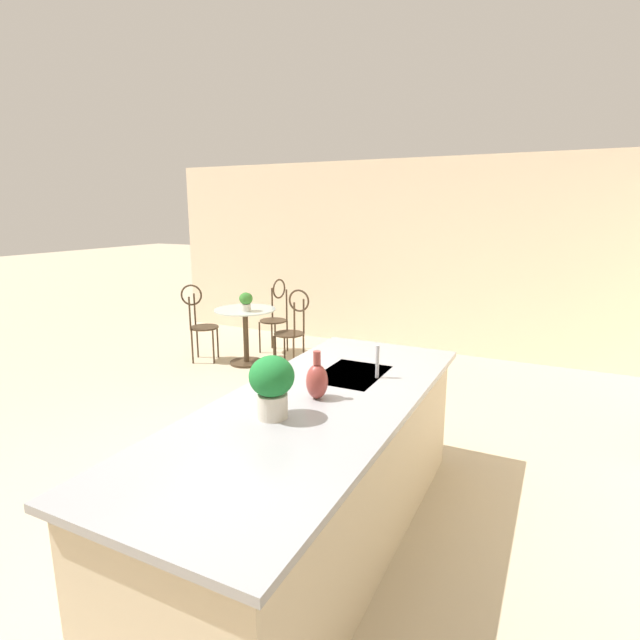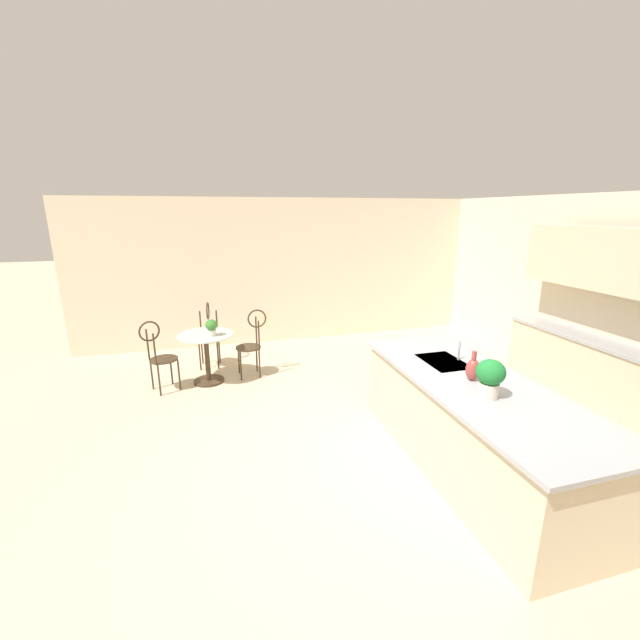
{
  "view_description": "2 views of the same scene",
  "coord_description": "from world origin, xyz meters",
  "px_view_note": "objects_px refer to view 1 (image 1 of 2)",
  "views": [
    {
      "loc": [
        2.71,
        2.07,
        2.01
      ],
      "look_at": [
        -0.66,
        0.41,
        1.17
      ],
      "focal_mm": 27.83,
      "sensor_mm": 36.0,
      "label": 1
    },
    {
      "loc": [
        3.23,
        -1.49,
        2.47
      ],
      "look_at": [
        -1.38,
        -0.2,
        1.16
      ],
      "focal_mm": 22.46,
      "sensor_mm": 36.0,
      "label": 2
    }
  ],
  "objects_px": {
    "chair_by_island": "(276,312)",
    "chair_toward_desk": "(200,319)",
    "bistro_table": "(246,331)",
    "vase_on_counter": "(317,380)",
    "potted_plant_on_table": "(246,300)",
    "chair_near_window": "(293,326)",
    "potted_plant_counter_near": "(272,383)"
  },
  "relations": [
    {
      "from": "potted_plant_counter_near",
      "to": "chair_toward_desk",
      "type": "bearing_deg",
      "value": -134.97
    },
    {
      "from": "chair_by_island",
      "to": "potted_plant_counter_near",
      "type": "height_order",
      "value": "potted_plant_counter_near"
    },
    {
      "from": "bistro_table",
      "to": "chair_by_island",
      "type": "xyz_separation_m",
      "value": [
        -0.69,
        0.04,
        0.13
      ]
    },
    {
      "from": "bistro_table",
      "to": "chair_by_island",
      "type": "bearing_deg",
      "value": 176.6
    },
    {
      "from": "bistro_table",
      "to": "chair_toward_desk",
      "type": "bearing_deg",
      "value": -76.74
    },
    {
      "from": "vase_on_counter",
      "to": "potted_plant_on_table",
      "type": "bearing_deg",
      "value": -138.74
    },
    {
      "from": "chair_near_window",
      "to": "chair_toward_desk",
      "type": "xyz_separation_m",
      "value": [
        0.22,
        -1.3,
        0.0
      ]
    },
    {
      "from": "potted_plant_on_table",
      "to": "potted_plant_counter_near",
      "type": "bearing_deg",
      "value": 36.71
    },
    {
      "from": "bistro_table",
      "to": "chair_toward_desk",
      "type": "relative_size",
      "value": 0.77
    },
    {
      "from": "chair_by_island",
      "to": "chair_near_window",
      "type": "bearing_deg",
      "value": 45.46
    },
    {
      "from": "chair_by_island",
      "to": "potted_plant_on_table",
      "type": "height_order",
      "value": "chair_by_island"
    },
    {
      "from": "chair_toward_desk",
      "to": "potted_plant_on_table",
      "type": "xyz_separation_m",
      "value": [
        -0.04,
        0.73,
        0.31
      ]
    },
    {
      "from": "chair_by_island",
      "to": "potted_plant_on_table",
      "type": "relative_size",
      "value": 4.32
    },
    {
      "from": "bistro_table",
      "to": "chair_by_island",
      "type": "distance_m",
      "value": 0.7
    },
    {
      "from": "vase_on_counter",
      "to": "chair_toward_desk",
      "type": "bearing_deg",
      "value": -130.55
    },
    {
      "from": "potted_plant_counter_near",
      "to": "vase_on_counter",
      "type": "bearing_deg",
      "value": 165.44
    },
    {
      "from": "chair_near_window",
      "to": "chair_toward_desk",
      "type": "bearing_deg",
      "value": -80.29
    },
    {
      "from": "potted_plant_on_table",
      "to": "potted_plant_counter_near",
      "type": "xyz_separation_m",
      "value": [
        3.02,
        2.26,
        0.24
      ]
    },
    {
      "from": "chair_by_island",
      "to": "potted_plant_counter_near",
      "type": "distance_m",
      "value": 4.49
    },
    {
      "from": "chair_by_island",
      "to": "chair_toward_desk",
      "type": "distance_m",
      "value": 1.08
    },
    {
      "from": "bistro_table",
      "to": "chair_by_island",
      "type": "height_order",
      "value": "chair_by_island"
    },
    {
      "from": "chair_by_island",
      "to": "chair_toward_desk",
      "type": "xyz_separation_m",
      "value": [
        0.84,
        -0.67,
        0.0
      ]
    },
    {
      "from": "bistro_table",
      "to": "chair_near_window",
      "type": "relative_size",
      "value": 0.77
    },
    {
      "from": "bistro_table",
      "to": "vase_on_counter",
      "type": "height_order",
      "value": "vase_on_counter"
    },
    {
      "from": "bistro_table",
      "to": "potted_plant_counter_near",
      "type": "xyz_separation_m",
      "value": [
        3.13,
        2.35,
        0.67
      ]
    },
    {
      "from": "bistro_table",
      "to": "chair_near_window",
      "type": "distance_m",
      "value": 0.68
    },
    {
      "from": "vase_on_counter",
      "to": "potted_plant_counter_near",
      "type": "bearing_deg",
      "value": -14.56
    },
    {
      "from": "bistro_table",
      "to": "chair_by_island",
      "type": "relative_size",
      "value": 0.77
    },
    {
      "from": "chair_near_window",
      "to": "potted_plant_on_table",
      "type": "relative_size",
      "value": 4.32
    },
    {
      "from": "bistro_table",
      "to": "vase_on_counter",
      "type": "distance_m",
      "value": 3.74
    },
    {
      "from": "chair_near_window",
      "to": "chair_toward_desk",
      "type": "distance_m",
      "value": 1.32
    },
    {
      "from": "bistro_table",
      "to": "vase_on_counter",
      "type": "relative_size",
      "value": 2.78
    }
  ]
}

